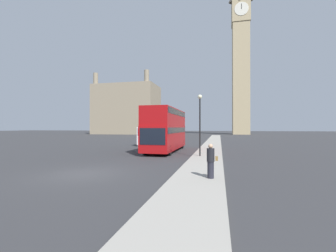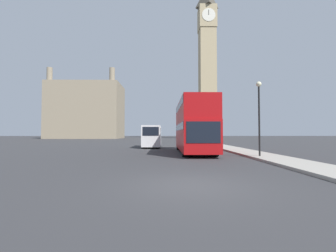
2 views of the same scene
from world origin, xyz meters
name	(u,v)px [view 1 (image 1 of 2)]	position (x,y,z in m)	size (l,w,h in m)	color
ground_plane	(83,174)	(0.00, 0.00, 0.00)	(300.00, 300.00, 0.00)	#333335
sidewalk_strip	(198,178)	(6.27, 0.00, 0.07)	(2.54, 120.00, 0.15)	#9E998E
clock_tower	(241,54)	(14.88, 74.35, 29.22)	(6.29, 6.46, 56.94)	tan
building_block_distant	(127,110)	(-27.80, 70.51, 9.40)	(23.51, 14.40, 22.83)	gray
red_double_decker_bus	(166,128)	(1.70, 12.44, 2.49)	(2.64, 10.11, 4.48)	#A80F11
white_van	(150,135)	(-2.40, 19.88, 1.40)	(2.13, 5.68, 2.62)	white
pedestrian	(211,161)	(6.90, -0.18, 0.96)	(0.52, 0.36, 1.63)	#23232D
street_lamp	(200,115)	(5.70, 8.02, 3.60)	(0.36, 0.36, 5.17)	black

